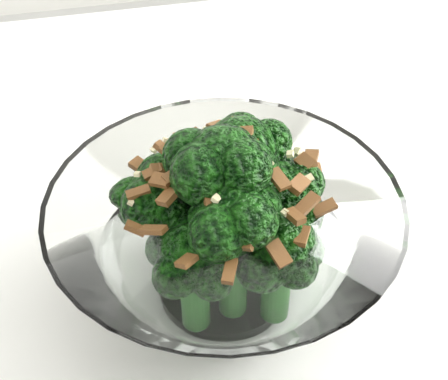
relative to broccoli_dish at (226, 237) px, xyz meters
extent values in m
cylinder|color=white|center=(0.32, 0.35, -0.45)|extent=(0.04, 0.04, 0.71)
cylinder|color=white|center=(0.00, 0.00, -0.05)|extent=(0.09, 0.09, 0.01)
cylinder|color=#1A5215|center=(0.00, -0.02, 0.00)|extent=(0.02, 0.02, 0.07)
sphere|color=#14490D|center=(0.00, -0.02, 0.04)|extent=(0.05, 0.05, 0.05)
cylinder|color=#1A5215|center=(0.00, 0.00, 0.00)|extent=(0.02, 0.02, 0.08)
sphere|color=#14490D|center=(0.00, 0.00, 0.06)|extent=(0.05, 0.05, 0.05)
cylinder|color=#1A5215|center=(-0.04, 0.01, -0.01)|extent=(0.02, 0.02, 0.05)
sphere|color=#14490D|center=(-0.04, 0.01, 0.03)|extent=(0.05, 0.05, 0.05)
cylinder|color=#1A5215|center=(0.03, 0.00, -0.01)|extent=(0.02, 0.02, 0.06)
sphere|color=#14490D|center=(0.03, 0.00, 0.03)|extent=(0.04, 0.04, 0.04)
cylinder|color=#1A5215|center=(0.01, 0.02, 0.00)|extent=(0.02, 0.02, 0.08)
sphere|color=#14490D|center=(0.01, 0.02, 0.05)|extent=(0.05, 0.05, 0.05)
cylinder|color=#1A5215|center=(0.02, -0.03, -0.01)|extent=(0.02, 0.02, 0.05)
sphere|color=#14490D|center=(0.02, -0.03, 0.02)|extent=(0.04, 0.04, 0.04)
cylinder|color=#1A5215|center=(-0.03, -0.03, -0.02)|extent=(0.02, 0.02, 0.05)
sphere|color=#14490D|center=(-0.03, -0.03, 0.02)|extent=(0.04, 0.04, 0.04)
cylinder|color=#1A5215|center=(0.00, 0.04, -0.02)|extent=(0.02, 0.02, 0.04)
sphere|color=#14490D|center=(0.00, 0.04, 0.01)|extent=(0.04, 0.04, 0.04)
cylinder|color=#1A5215|center=(0.04, 0.03, -0.02)|extent=(0.02, 0.02, 0.04)
sphere|color=#14490D|center=(0.04, 0.03, 0.01)|extent=(0.04, 0.04, 0.04)
cube|color=brown|center=(-0.02, -0.01, 0.07)|extent=(0.01, 0.02, 0.01)
cube|color=brown|center=(0.01, 0.02, 0.06)|extent=(0.02, 0.02, 0.01)
cube|color=brown|center=(-0.03, -0.05, 0.04)|extent=(0.01, 0.01, 0.01)
cube|color=brown|center=(-0.01, -0.04, 0.05)|extent=(0.01, 0.01, 0.01)
cube|color=brown|center=(0.01, -0.01, 0.07)|extent=(0.01, 0.02, 0.01)
cube|color=brown|center=(0.06, 0.02, 0.04)|extent=(0.01, 0.02, 0.01)
cube|color=brown|center=(0.03, -0.04, 0.04)|extent=(0.01, 0.01, 0.00)
cube|color=brown|center=(0.05, -0.02, 0.04)|extent=(0.02, 0.01, 0.01)
cube|color=brown|center=(-0.04, 0.00, 0.06)|extent=(0.01, 0.01, 0.01)
cube|color=brown|center=(0.03, -0.02, 0.06)|extent=(0.01, 0.02, 0.01)
cube|color=brown|center=(0.01, 0.01, 0.07)|extent=(0.02, 0.01, 0.01)
cube|color=brown|center=(-0.04, 0.01, 0.05)|extent=(0.01, 0.01, 0.01)
cube|color=brown|center=(0.02, 0.05, 0.04)|extent=(0.01, 0.01, 0.01)
cube|color=brown|center=(0.00, 0.03, 0.06)|extent=(0.01, 0.01, 0.01)
cube|color=brown|center=(-0.05, -0.03, 0.04)|extent=(0.02, 0.01, 0.01)
cube|color=brown|center=(-0.06, -0.02, 0.04)|extent=(0.01, 0.01, 0.01)
cube|color=brown|center=(-0.01, 0.05, 0.05)|extent=(0.01, 0.02, 0.01)
cube|color=brown|center=(0.04, -0.02, 0.05)|extent=(0.02, 0.02, 0.01)
cube|color=brown|center=(0.03, -0.04, 0.05)|extent=(0.01, 0.01, 0.01)
cube|color=brown|center=(0.02, 0.03, 0.05)|extent=(0.01, 0.01, 0.00)
cube|color=brown|center=(-0.03, 0.03, 0.06)|extent=(0.01, 0.01, 0.01)
cube|color=brown|center=(-0.02, 0.04, 0.05)|extent=(0.01, 0.01, 0.01)
cube|color=brown|center=(-0.03, 0.00, 0.06)|extent=(0.01, 0.01, 0.01)
cube|color=brown|center=(0.01, 0.05, 0.05)|extent=(0.01, 0.01, 0.01)
cube|color=brown|center=(-0.02, 0.02, 0.07)|extent=(0.01, 0.01, 0.01)
cube|color=brown|center=(0.01, 0.02, 0.07)|extent=(0.01, 0.02, 0.01)
cube|color=brown|center=(0.04, -0.03, 0.05)|extent=(0.02, 0.01, 0.01)
cube|color=brown|center=(0.05, 0.01, 0.05)|extent=(0.01, 0.01, 0.01)
cube|color=brown|center=(-0.04, 0.01, 0.05)|extent=(0.01, 0.01, 0.01)
cube|color=brown|center=(0.06, 0.01, 0.04)|extent=(0.01, 0.01, 0.01)
cube|color=brown|center=(0.02, 0.03, 0.06)|extent=(0.02, 0.01, 0.01)
cube|color=brown|center=(0.01, 0.04, 0.05)|extent=(0.02, 0.01, 0.01)
cube|color=brown|center=(0.01, 0.06, 0.04)|extent=(0.02, 0.02, 0.01)
cube|color=brown|center=(0.01, 0.00, 0.07)|extent=(0.01, 0.01, 0.01)
cube|color=brown|center=(0.04, 0.03, 0.05)|extent=(0.02, 0.02, 0.00)
cube|color=brown|center=(-0.01, -0.03, 0.06)|extent=(0.01, 0.01, 0.01)
cube|color=brown|center=(0.02, -0.05, 0.04)|extent=(0.01, 0.02, 0.01)
cube|color=brown|center=(0.03, 0.04, 0.05)|extent=(0.01, 0.02, 0.01)
cube|color=brown|center=(-0.01, -0.06, 0.04)|extent=(0.01, 0.02, 0.01)
cube|color=brown|center=(0.01, -0.04, 0.05)|extent=(0.02, 0.01, 0.01)
cube|color=brown|center=(-0.04, -0.01, 0.05)|extent=(0.01, 0.01, 0.01)
cube|color=brown|center=(0.00, -0.05, 0.05)|extent=(0.02, 0.01, 0.01)
cube|color=brown|center=(-0.05, 0.04, 0.04)|extent=(0.01, 0.01, 0.01)
cube|color=brown|center=(-0.05, 0.00, 0.05)|extent=(0.01, 0.01, 0.01)
cube|color=brown|center=(-0.03, 0.02, 0.06)|extent=(0.01, 0.02, 0.00)
cube|color=beige|center=(-0.01, -0.02, 0.07)|extent=(0.01, 0.01, 0.00)
cube|color=beige|center=(-0.02, 0.04, 0.05)|extent=(0.01, 0.01, 0.01)
cube|color=beige|center=(0.01, -0.02, 0.07)|extent=(0.01, 0.01, 0.00)
cube|color=beige|center=(-0.05, 0.02, 0.05)|extent=(0.00, 0.01, 0.00)
cube|color=beige|center=(0.00, 0.02, 0.07)|extent=(0.01, 0.01, 0.01)
cube|color=beige|center=(-0.04, 0.04, 0.05)|extent=(0.01, 0.01, 0.00)
cube|color=beige|center=(0.05, 0.01, 0.05)|extent=(0.01, 0.01, 0.01)
cube|color=beige|center=(0.03, 0.05, 0.05)|extent=(0.01, 0.01, 0.00)
cube|color=beige|center=(-0.06, 0.00, 0.04)|extent=(0.01, 0.01, 0.00)
cube|color=beige|center=(0.02, 0.04, 0.05)|extent=(0.00, 0.00, 0.00)
cube|color=beige|center=(-0.02, 0.01, 0.07)|extent=(0.01, 0.01, 0.00)
cube|color=beige|center=(0.05, 0.03, 0.04)|extent=(0.01, 0.00, 0.00)
cube|color=beige|center=(0.02, 0.02, 0.06)|extent=(0.01, 0.01, 0.01)
cube|color=beige|center=(0.04, 0.00, 0.06)|extent=(0.01, 0.01, 0.00)
cube|color=beige|center=(-0.02, -0.03, 0.05)|extent=(0.00, 0.00, 0.00)
cube|color=beige|center=(-0.01, 0.03, 0.06)|extent=(0.01, 0.01, 0.01)
cube|color=beige|center=(0.01, -0.02, 0.07)|extent=(0.00, 0.00, 0.00)
cube|color=beige|center=(0.02, -0.04, 0.05)|extent=(0.01, 0.00, 0.00)
cube|color=beige|center=(-0.01, -0.05, 0.05)|extent=(0.00, 0.00, 0.00)
cube|color=beige|center=(0.01, -0.02, 0.07)|extent=(0.01, 0.01, 0.00)
cube|color=beige|center=(0.02, -0.01, 0.06)|extent=(0.00, 0.00, 0.00)
cube|color=beige|center=(-0.01, -0.03, 0.06)|extent=(0.01, 0.01, 0.00)
cube|color=beige|center=(0.00, -0.03, 0.06)|extent=(0.00, 0.00, 0.00)
cube|color=beige|center=(0.05, -0.01, 0.05)|extent=(0.01, 0.01, 0.01)
cube|color=beige|center=(0.02, 0.05, 0.05)|extent=(0.01, 0.01, 0.01)
cube|color=beige|center=(-0.03, 0.05, 0.05)|extent=(0.00, 0.00, 0.00)
cube|color=beige|center=(0.02, 0.02, 0.06)|extent=(0.01, 0.01, 0.01)
cube|color=beige|center=(0.00, 0.04, 0.06)|extent=(0.00, 0.01, 0.00)
camera|label=1|loc=(-0.07, -0.29, 0.31)|focal=55.00mm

